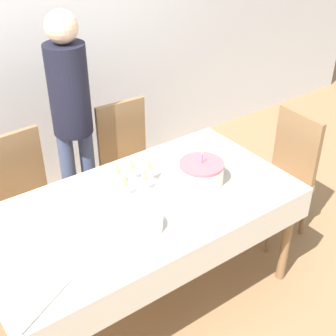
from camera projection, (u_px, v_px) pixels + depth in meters
ground_plane at (145, 294)px, 3.11m from camera, size 12.00×12.00×0.00m
wall_back at (21, 35)px, 3.48m from camera, size 8.00×0.05×2.70m
dining_table at (142, 217)px, 2.75m from camera, size 1.85×0.98×0.76m
dining_chair_far_left at (26, 196)px, 3.18m from camera, size 0.44×0.44×0.94m
dining_chair_far_right at (129, 159)px, 3.59m from camera, size 0.44×0.44×0.94m
dining_chair_right_end at (283, 171)px, 3.45m from camera, size 0.44×0.44×0.94m
birthday_cake at (201, 172)px, 2.85m from camera, size 0.27×0.27×0.21m
champagne_tray at (134, 177)px, 2.79m from camera, size 0.31×0.31×0.18m
plate_stack_main at (141, 223)px, 2.49m from camera, size 0.23×0.23×0.06m
cake_knife at (229, 197)px, 2.75m from camera, size 0.29×0.10×0.00m
fork_pile at (134, 233)px, 2.46m from camera, size 0.18×0.10×0.02m
napkin_pile at (115, 223)px, 2.54m from camera, size 0.15×0.15×0.01m
person_standing at (71, 106)px, 3.24m from camera, size 0.28×0.28×1.66m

